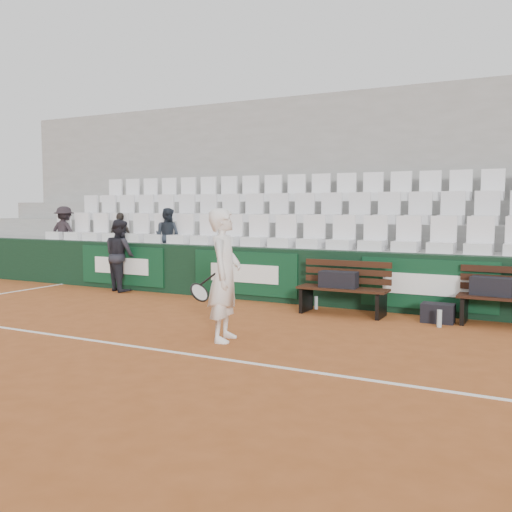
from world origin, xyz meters
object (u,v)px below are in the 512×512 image
(bench_left, at_px, (343,301))
(spectator_a, at_px, (64,213))
(tennis_player, at_px, (224,275))
(spectator_c, at_px, (167,215))
(bench_right, at_px, (510,312))
(spectator_b, at_px, (120,217))
(sports_bag_right, at_px, (492,286))
(water_bottle_far, at_px, (439,319))
(ball_kid, at_px, (120,255))
(sports_bag_ground, at_px, (438,313))
(sports_bag_left, at_px, (338,279))
(water_bottle_near, at_px, (316,303))

(bench_left, xyz_separation_m, spectator_a, (-7.49, 1.18, 1.40))
(tennis_player, distance_m, spectator_c, 5.20)
(bench_right, xyz_separation_m, spectator_c, (-6.95, 0.98, 1.38))
(spectator_a, relative_size, spectator_b, 1.13)
(spectator_b, distance_m, spectator_c, 1.32)
(sports_bag_right, distance_m, spectator_a, 9.85)
(water_bottle_far, xyz_separation_m, ball_kid, (-6.64, 0.66, 0.63))
(spectator_a, distance_m, spectator_b, 1.76)
(water_bottle_far, bearing_deg, tennis_player, -137.76)
(bench_right, distance_m, sports_bag_right, 0.45)
(sports_bag_ground, xyz_separation_m, water_bottle_far, (0.08, -0.35, -0.02))
(sports_bag_ground, bearing_deg, bench_left, -178.20)
(spectator_c, bearing_deg, sports_bag_left, 159.00)
(water_bottle_far, distance_m, spectator_b, 7.62)
(bench_left, height_order, sports_bag_right, sports_bag_right)
(bench_left, distance_m, spectator_b, 6.00)
(sports_bag_right, distance_m, water_bottle_far, 0.96)
(sports_bag_right, height_order, spectator_a, spectator_a)
(bench_left, relative_size, tennis_player, 0.85)
(water_bottle_far, relative_size, ball_kid, 0.17)
(water_bottle_far, height_order, spectator_b, spectator_b)
(tennis_player, relative_size, spectator_c, 1.47)
(sports_bag_ground, height_order, ball_kid, ball_kid)
(bench_left, distance_m, sports_bag_ground, 1.53)
(water_bottle_far, relative_size, spectator_a, 0.21)
(water_bottle_far, bearing_deg, bench_right, 28.35)
(bench_left, xyz_separation_m, sports_bag_right, (2.27, 0.23, 0.36))
(tennis_player, bearing_deg, ball_kid, 146.16)
(sports_bag_ground, distance_m, ball_kid, 6.60)
(spectator_b, bearing_deg, sports_bag_left, 170.01)
(bench_left, distance_m, tennis_player, 2.69)
(water_bottle_far, relative_size, tennis_player, 0.15)
(sports_bag_ground, height_order, tennis_player, tennis_player)
(sports_bag_ground, height_order, spectator_c, spectator_c)
(sports_bag_left, height_order, tennis_player, tennis_player)
(sports_bag_right, bearing_deg, sports_bag_ground, -165.89)
(sports_bag_left, distance_m, spectator_a, 7.59)
(water_bottle_near, xyz_separation_m, spectator_a, (-6.92, 0.92, 1.51))
(tennis_player, xyz_separation_m, ball_kid, (-4.24, 2.84, -0.12))
(bench_right, relative_size, spectator_c, 1.25)
(sports_bag_right, bearing_deg, sports_bag_left, -173.87)
(sports_bag_left, distance_m, water_bottle_near, 0.74)
(sports_bag_ground, distance_m, water_bottle_far, 0.36)
(tennis_player, xyz_separation_m, spectator_b, (-4.93, 3.66, 0.67))
(bench_right, bearing_deg, water_bottle_far, -151.65)
(ball_kid, xyz_separation_m, spectator_a, (-2.45, 0.82, 0.86))
(sports_bag_ground, height_order, spectator_b, spectator_b)
(water_bottle_far, xyz_separation_m, spectator_a, (-9.09, 1.48, 1.49))
(spectator_b, height_order, spectator_c, spectator_c)
(sports_bag_right, bearing_deg, ball_kid, 179.01)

